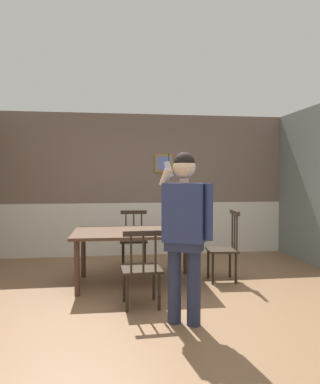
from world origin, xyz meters
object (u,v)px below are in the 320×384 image
(dining_table, at_px, (137,236))
(chair_near_window, at_px, (134,239))
(person_figure, at_px, (185,225))
(chair_by_doorway, at_px, (224,248))
(chair_at_table_head, at_px, (141,268))

(dining_table, bearing_deg, chair_near_window, 88.79)
(person_figure, bearing_deg, chair_near_window, -54.93)
(dining_table, relative_size, chair_by_doorway, 1.74)
(chair_near_window, height_order, chair_at_table_head, chair_near_window)
(dining_table, bearing_deg, chair_at_table_head, -90.96)
(chair_near_window, distance_m, chair_by_doorway, 1.57)
(chair_by_doorway, bearing_deg, person_figure, 152.76)
(chair_near_window, bearing_deg, person_figure, 102.13)
(chair_by_doorway, bearing_deg, chair_near_window, 56.70)
(chair_at_table_head, bearing_deg, person_figure, -57.06)
(chair_at_table_head, bearing_deg, chair_by_doorway, 32.69)
(person_figure, bearing_deg, dining_table, -49.09)
(chair_near_window, xyz_separation_m, person_figure, (0.36, -2.42, 0.55))
(chair_at_table_head, distance_m, person_figure, 0.89)
(chair_by_doorway, bearing_deg, chair_at_table_head, 129.32)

